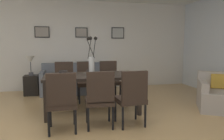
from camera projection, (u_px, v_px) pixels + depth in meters
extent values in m
plane|color=tan|center=(86.00, 130.00, 3.27)|extent=(9.00, 9.00, 0.00)
cube|color=white|center=(74.00, 45.00, 6.26)|extent=(9.00, 0.10, 2.60)
cube|color=black|center=(92.00, 76.00, 4.09)|extent=(1.80, 0.94, 0.05)
cube|color=black|center=(127.00, 88.00, 4.72)|extent=(0.07, 0.07, 0.69)
cube|color=black|center=(49.00, 92.00, 4.35)|extent=(0.07, 0.07, 0.69)
cube|color=black|center=(139.00, 97.00, 3.93)|extent=(0.07, 0.07, 0.69)
cube|color=black|center=(46.00, 103.00, 3.56)|extent=(0.07, 0.07, 0.69)
cube|color=#33261E|center=(62.00, 104.00, 3.21)|extent=(0.44, 0.44, 0.08)
cube|color=#33261E|center=(61.00, 90.00, 2.99)|extent=(0.42, 0.06, 0.48)
cylinder|color=black|center=(74.00, 114.00, 3.46)|extent=(0.04, 0.04, 0.38)
cylinder|color=black|center=(50.00, 115.00, 3.38)|extent=(0.04, 0.04, 0.38)
cylinder|color=black|center=(76.00, 122.00, 3.09)|extent=(0.04, 0.04, 0.38)
cylinder|color=black|center=(49.00, 124.00, 3.01)|extent=(0.04, 0.04, 0.38)
cube|color=#33261E|center=(64.00, 84.00, 4.79)|extent=(0.47, 0.47, 0.08)
cube|color=#33261E|center=(64.00, 72.00, 4.94)|extent=(0.42, 0.08, 0.48)
cylinder|color=black|center=(55.00, 97.00, 4.60)|extent=(0.04, 0.04, 0.38)
cylinder|color=black|center=(73.00, 96.00, 4.66)|extent=(0.04, 0.04, 0.38)
cylinder|color=black|center=(57.00, 93.00, 4.97)|extent=(0.04, 0.04, 0.38)
cylinder|color=black|center=(73.00, 92.00, 5.03)|extent=(0.04, 0.04, 0.38)
cube|color=#33261E|center=(99.00, 101.00, 3.38)|extent=(0.46, 0.46, 0.08)
cube|color=#33261E|center=(101.00, 88.00, 3.16)|extent=(0.42, 0.08, 0.48)
cylinder|color=black|center=(109.00, 111.00, 3.63)|extent=(0.04, 0.04, 0.38)
cylinder|color=black|center=(87.00, 112.00, 3.56)|extent=(0.04, 0.04, 0.38)
cylinder|color=black|center=(113.00, 118.00, 3.25)|extent=(0.04, 0.04, 0.38)
cylinder|color=black|center=(88.00, 120.00, 3.19)|extent=(0.04, 0.04, 0.38)
cube|color=#33261E|center=(87.00, 84.00, 4.88)|extent=(0.44, 0.44, 0.08)
cube|color=#33261E|center=(86.00, 71.00, 5.04)|extent=(0.42, 0.06, 0.48)
cylinder|color=black|center=(79.00, 96.00, 4.69)|extent=(0.04, 0.04, 0.38)
cylinder|color=black|center=(96.00, 95.00, 4.77)|extent=(0.04, 0.04, 0.38)
cylinder|color=black|center=(78.00, 92.00, 5.05)|extent=(0.04, 0.04, 0.38)
cylinder|color=black|center=(94.00, 91.00, 5.14)|extent=(0.04, 0.04, 0.38)
cube|color=#33261E|center=(130.00, 100.00, 3.46)|extent=(0.47, 0.47, 0.08)
cube|color=#33261E|center=(135.00, 86.00, 3.24)|extent=(0.42, 0.09, 0.48)
cylinder|color=black|center=(136.00, 109.00, 3.72)|extent=(0.04, 0.04, 0.38)
cylinder|color=black|center=(115.00, 111.00, 3.61)|extent=(0.04, 0.04, 0.38)
cylinder|color=black|center=(145.00, 116.00, 3.36)|extent=(0.04, 0.04, 0.38)
cylinder|color=black|center=(123.00, 118.00, 3.25)|extent=(0.04, 0.04, 0.38)
cube|color=#33261E|center=(110.00, 82.00, 5.03)|extent=(0.46, 0.46, 0.08)
cube|color=#33261E|center=(108.00, 71.00, 5.18)|extent=(0.42, 0.08, 0.48)
cylinder|color=black|center=(104.00, 94.00, 4.82)|extent=(0.04, 0.04, 0.38)
cylinder|color=black|center=(120.00, 93.00, 4.93)|extent=(0.04, 0.04, 0.38)
cylinder|color=black|center=(101.00, 91.00, 5.19)|extent=(0.04, 0.04, 0.38)
cylinder|color=black|center=(116.00, 90.00, 5.29)|extent=(0.04, 0.04, 0.38)
cylinder|color=silver|center=(92.00, 66.00, 4.07)|extent=(0.11, 0.11, 0.34)
cylinder|color=black|center=(94.00, 49.00, 4.06)|extent=(0.05, 0.12, 0.37)
sphere|color=black|center=(96.00, 38.00, 4.05)|extent=(0.07, 0.07, 0.07)
cylinder|color=black|center=(90.00, 49.00, 4.07)|extent=(0.08, 0.05, 0.38)
sphere|color=black|center=(88.00, 38.00, 4.07)|extent=(0.07, 0.07, 0.07)
cylinder|color=black|center=(91.00, 49.00, 3.97)|extent=(0.15, 0.06, 0.36)
sphere|color=black|center=(90.00, 38.00, 3.92)|extent=(0.07, 0.07, 0.07)
cylinder|color=#4C4742|center=(63.00, 77.00, 3.77)|extent=(0.32, 0.32, 0.01)
cylinder|color=#2D2826|center=(63.00, 75.00, 3.76)|extent=(0.17, 0.17, 0.06)
cylinder|color=black|center=(63.00, 74.00, 3.76)|extent=(0.13, 0.13, 0.04)
cylinder|color=#4C4742|center=(63.00, 74.00, 4.18)|extent=(0.32, 0.32, 0.01)
cylinder|color=#2D2826|center=(63.00, 72.00, 4.17)|extent=(0.17, 0.17, 0.06)
cylinder|color=black|center=(63.00, 71.00, 4.17)|extent=(0.13, 0.13, 0.04)
cylinder|color=#4C4742|center=(93.00, 76.00, 3.89)|extent=(0.32, 0.32, 0.01)
cylinder|color=#2D2826|center=(93.00, 74.00, 3.88)|extent=(0.17, 0.17, 0.06)
cylinder|color=black|center=(93.00, 73.00, 3.88)|extent=(0.13, 0.13, 0.04)
cylinder|color=#4C4742|center=(90.00, 73.00, 4.30)|extent=(0.32, 0.32, 0.01)
cylinder|color=#2D2826|center=(90.00, 71.00, 4.29)|extent=(0.17, 0.17, 0.06)
cylinder|color=black|center=(90.00, 71.00, 4.29)|extent=(0.13, 0.13, 0.04)
cube|color=slate|center=(78.00, 85.00, 5.82)|extent=(1.95, 0.84, 0.42)
cube|color=slate|center=(77.00, 69.00, 6.10)|extent=(1.95, 0.16, 0.38)
cube|color=slate|center=(110.00, 73.00, 5.99)|extent=(0.10, 0.84, 0.20)
cube|color=slate|center=(43.00, 75.00, 5.58)|extent=(0.10, 0.84, 0.20)
cube|color=black|center=(32.00, 85.00, 5.54)|extent=(0.36, 0.36, 0.52)
cylinder|color=#4C4C51|center=(31.00, 74.00, 5.50)|extent=(0.12, 0.12, 0.08)
cylinder|color=#4C4C51|center=(31.00, 67.00, 5.48)|extent=(0.02, 0.02, 0.30)
cone|color=silver|center=(30.00, 59.00, 5.45)|extent=(0.22, 0.22, 0.18)
cube|color=#ADA399|center=(220.00, 100.00, 4.24)|extent=(1.09, 1.09, 0.40)
cube|color=#ADA399|center=(218.00, 80.00, 4.50)|extent=(0.78, 0.53, 0.35)
cube|color=#ADA399|center=(203.00, 86.00, 4.28)|extent=(0.45, 0.66, 0.18)
cube|color=gold|center=(219.00, 81.00, 4.41)|extent=(0.30, 0.21, 0.30)
cube|color=black|center=(42.00, 32.00, 5.95)|extent=(0.41, 0.02, 0.32)
cube|color=#9E9389|center=(42.00, 32.00, 5.94)|extent=(0.36, 0.01, 0.27)
cube|color=black|center=(81.00, 33.00, 6.19)|extent=(0.36, 0.02, 0.29)
cube|color=#9E9389|center=(81.00, 32.00, 6.18)|extent=(0.31, 0.01, 0.24)
cube|color=black|center=(118.00, 33.00, 6.44)|extent=(0.40, 0.02, 0.34)
cube|color=#B2B2AD|center=(118.00, 33.00, 6.43)|extent=(0.35, 0.01, 0.29)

